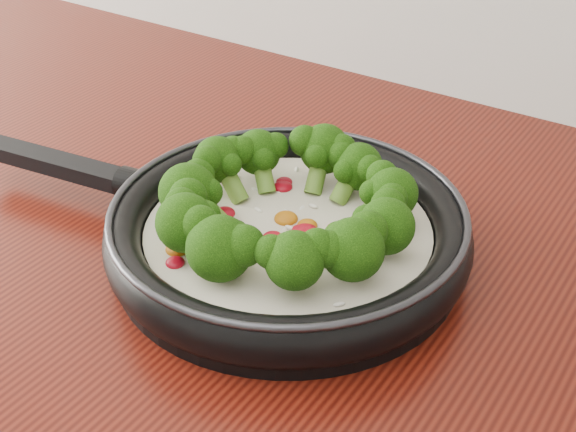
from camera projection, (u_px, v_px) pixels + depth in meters
The scene contains 1 object.
skillet at pixel (284, 226), 0.75m from camera, with size 0.57×0.39×0.10m.
Camera 1 is at (0.45, 0.53, 1.36)m, focal length 48.78 mm.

